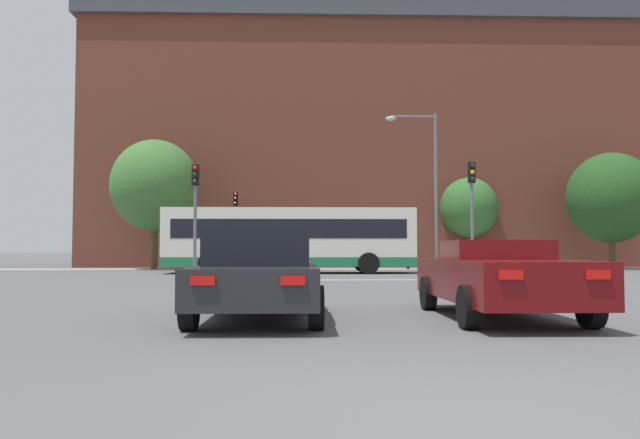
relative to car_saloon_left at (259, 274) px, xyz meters
name	(u,v)px	position (x,y,z in m)	size (l,w,h in m)	color
ground_plane	(480,425)	(1.87, -6.16, -0.74)	(400.00, 400.00, 0.00)	#545456
stop_line_strip	(333,280)	(1.87, 13.20, -0.74)	(7.57, 0.30, 0.01)	silver
far_pavement	(322,269)	(1.87, 26.03, -0.74)	(68.41, 2.50, 0.01)	#A09B91
brick_civic_building	(365,147)	(5.59, 37.41, 8.29)	(39.57, 16.34, 19.97)	brown
car_saloon_left	(259,274)	(0.00, 0.00, 0.00)	(2.03, 4.36, 1.47)	#232328
car_roadster_right	(498,277)	(4.01, 0.16, -0.05)	(2.02, 4.71, 1.31)	#600C0F
bus_crossing_lead	(290,239)	(0.12, 19.85, 0.93)	(11.92, 2.76, 3.11)	silver
traffic_light_far_left	(236,218)	(-3.06, 25.27, 2.22)	(0.26, 0.31, 4.43)	slate
traffic_light_near_right	(472,201)	(7.23, 13.33, 2.26)	(0.26, 0.31, 4.50)	slate
traffic_light_near_left	(195,202)	(-3.32, 13.29, 2.18)	(0.26, 0.31, 4.36)	slate
street_lamp_junction	(427,175)	(6.68, 19.07, 3.93)	(2.47, 0.36, 7.64)	slate
pedestrian_waiting	(408,252)	(6.88, 25.77, 0.23)	(0.37, 0.46, 1.66)	black
tree_by_building	(469,208)	(11.42, 29.25, 3.07)	(3.67, 3.67, 5.75)	#4C3823
tree_kerbside	(611,198)	(18.89, 25.70, 3.44)	(5.04, 5.04, 6.84)	#4C3823
tree_distant	(155,186)	(-7.81, 25.97, 4.10)	(5.07, 5.07, 7.51)	#4C3823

